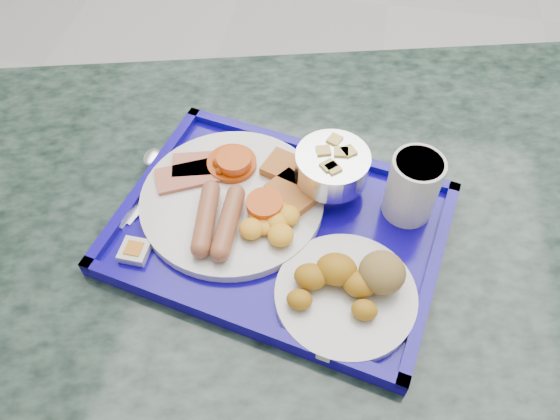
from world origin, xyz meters
name	(u,v)px	position (x,y,z in m)	size (l,w,h in m)	color
floor	(377,105)	(0.00, 0.00, 0.00)	(6.00, 6.00, 0.00)	#969598
table	(286,287)	(-0.16, -1.12, 0.55)	(1.34, 1.06, 0.74)	gray
tray	(280,229)	(-0.17, -1.14, 0.75)	(0.51, 0.41, 0.03)	#0F038B
main_plate	(239,199)	(-0.23, -1.11, 0.77)	(0.27, 0.27, 0.04)	silver
bread_plate	(350,287)	(-0.06, -1.23, 0.77)	(0.18, 0.18, 0.06)	silver
fruit_bowl	(332,167)	(-0.11, -1.05, 0.80)	(0.11, 0.11, 0.07)	silver
juice_cup	(413,185)	(0.01, -1.07, 0.81)	(0.07, 0.07, 0.10)	silver
spoon	(152,167)	(-0.38, -1.06, 0.76)	(0.06, 0.15, 0.01)	silver
knife	(155,190)	(-0.36, -1.11, 0.76)	(0.01, 0.16, 0.00)	silver
jam_packet	(135,251)	(-0.35, -1.22, 0.76)	(0.04, 0.04, 0.01)	silver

